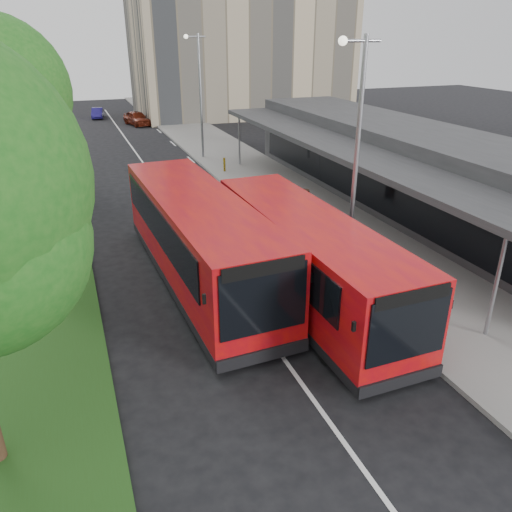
{
  "coord_description": "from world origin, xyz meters",
  "views": [
    {
      "loc": [
        -4.72,
        -12.16,
        8.17
      ],
      "look_at": [
        0.54,
        1.74,
        1.5
      ],
      "focal_mm": 35.0,
      "sensor_mm": 36.0,
      "label": 1
    }
  ],
  "objects": [
    {
      "name": "lane_centre_line",
      "position": [
        0.0,
        15.0,
        0.01
      ],
      "size": [
        0.12,
        70.0,
        0.01
      ],
      "primitive_type": "cube",
      "color": "silver",
      "rests_on": "ground"
    },
    {
      "name": "litter_bin",
      "position": [
        5.91,
        9.19,
        0.62
      ],
      "size": [
        0.69,
        0.69,
        0.94
      ],
      "primitive_type": "cylinder",
      "rotation": [
        0.0,
        0.0,
        0.42
      ],
      "color": "#3B2418",
      "rests_on": "pavement"
    },
    {
      "name": "lamp_post_far",
      "position": [
        4.12,
        22.0,
        4.72
      ],
      "size": [
        1.44,
        0.28,
        8.0
      ],
      "color": "gray",
      "rests_on": "pavement"
    },
    {
      "name": "lamp_post_near",
      "position": [
        4.12,
        2.0,
        4.72
      ],
      "size": [
        1.44,
        0.28,
        8.0
      ],
      "color": "gray",
      "rests_on": "pavement"
    },
    {
      "name": "grass_verge",
      "position": [
        -7.0,
        20.0,
        0.05
      ],
      "size": [
        5.0,
        80.0,
        0.1
      ],
      "primitive_type": "cube",
      "color": "#224817",
      "rests_on": "ground"
    },
    {
      "name": "car_far",
      "position": [
        -1.25,
        43.81,
        0.52
      ],
      "size": [
        1.52,
        3.25,
        1.03
      ],
      "primitive_type": "imported",
      "rotation": [
        0.0,
        0.0,
        -0.14
      ],
      "color": "navy",
      "rests_on": "ground"
    },
    {
      "name": "pavement",
      "position": [
        6.0,
        20.0,
        0.07
      ],
      "size": [
        5.0,
        80.0,
        0.15
      ],
      "primitive_type": "cube",
      "color": "gray",
      "rests_on": "ground"
    },
    {
      "name": "ground",
      "position": [
        0.0,
        0.0,
        0.0
      ],
      "size": [
        120.0,
        120.0,
        0.0
      ],
      "primitive_type": "plane",
      "color": "black",
      "rests_on": "ground"
    },
    {
      "name": "tree_far",
      "position": [
        -7.01,
        21.05,
        4.74
      ],
      "size": [
        4.58,
        4.58,
        7.34
      ],
      "color": "#362315",
      "rests_on": "ground"
    },
    {
      "name": "car_near",
      "position": [
        1.96,
        37.93,
        0.66
      ],
      "size": [
        2.51,
        4.17,
        1.33
      ],
      "primitive_type": "imported",
      "rotation": [
        0.0,
        0.0,
        0.26
      ],
      "color": "#5F1B0D",
      "rests_on": "ground"
    },
    {
      "name": "station_building",
      "position": [
        10.86,
        8.0,
        2.04
      ],
      "size": [
        7.7,
        26.0,
        4.0
      ],
      "color": "#2A2A2D",
      "rests_on": "ground"
    },
    {
      "name": "office_block",
      "position": [
        14.0,
        42.0,
        9.0
      ],
      "size": [
        22.0,
        12.0,
        18.0
      ],
      "primitive_type": "cube",
      "color": "tan",
      "rests_on": "ground"
    },
    {
      "name": "bus_second",
      "position": [
        -0.92,
        3.48,
        1.62
      ],
      "size": [
        3.31,
        11.26,
        3.16
      ],
      "rotation": [
        0.0,
        0.0,
        0.04
      ],
      "color": "red",
      "rests_on": "ground"
    },
    {
      "name": "kerb_dashes",
      "position": [
        3.3,
        19.0,
        0.01
      ],
      "size": [
        0.12,
        56.0,
        0.01
      ],
      "color": "silver",
      "rests_on": "ground"
    },
    {
      "name": "bollard",
      "position": [
        4.4,
        17.59,
        0.58
      ],
      "size": [
        0.16,
        0.16,
        0.85
      ],
      "primitive_type": "cylinder",
      "rotation": [
        0.0,
        0.0,
        0.18
      ],
      "color": "yellow",
      "rests_on": "pavement"
    },
    {
      "name": "bus_main",
      "position": [
        2.0,
        0.95,
        1.5
      ],
      "size": [
        2.84,
        10.41,
        2.93
      ],
      "rotation": [
        0.0,
        0.0,
        0.02
      ],
      "color": "red",
      "rests_on": "ground"
    }
  ]
}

